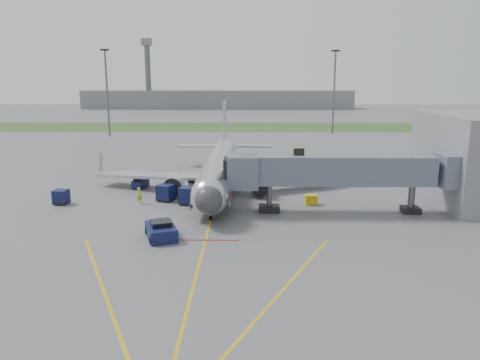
{
  "coord_description": "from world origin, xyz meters",
  "views": [
    {
      "loc": [
        3.72,
        -43.01,
        14.13
      ],
      "look_at": [
        2.88,
        6.15,
        3.2
      ],
      "focal_mm": 35.0,
      "sensor_mm": 36.0,
      "label": 1
    }
  ],
  "objects_px": {
    "airliner": "(219,169)",
    "ramp_worker": "(140,196)",
    "baggage_tug": "(140,182)",
    "pushback_tug": "(161,231)",
    "belt_loader": "(194,196)"
  },
  "relations": [
    {
      "from": "baggage_tug",
      "to": "belt_loader",
      "type": "xyz_separation_m",
      "value": [
        7.67,
        -6.11,
        -0.28
      ]
    },
    {
      "from": "ramp_worker",
      "to": "airliner",
      "type": "bearing_deg",
      "value": -5.57
    },
    {
      "from": "airliner",
      "to": "baggage_tug",
      "type": "xyz_separation_m",
      "value": [
        -10.18,
        0.47,
        -1.86
      ]
    },
    {
      "from": "airliner",
      "to": "baggage_tug",
      "type": "height_order",
      "value": "airliner"
    },
    {
      "from": "airliner",
      "to": "ramp_worker",
      "type": "height_order",
      "value": "airliner"
    },
    {
      "from": "airliner",
      "to": "baggage_tug",
      "type": "relative_size",
      "value": 12.87
    },
    {
      "from": "airliner",
      "to": "belt_loader",
      "type": "xyz_separation_m",
      "value": [
        -2.52,
        -5.64,
        -2.14
      ]
    },
    {
      "from": "airliner",
      "to": "belt_loader",
      "type": "height_order",
      "value": "airliner"
    },
    {
      "from": "airliner",
      "to": "pushback_tug",
      "type": "height_order",
      "value": "airliner"
    },
    {
      "from": "airliner",
      "to": "ramp_worker",
      "type": "distance_m",
      "value": 11.36
    },
    {
      "from": "baggage_tug",
      "to": "ramp_worker",
      "type": "distance_m",
      "value": 7.95
    },
    {
      "from": "airliner",
      "to": "ramp_worker",
      "type": "relative_size",
      "value": 19.16
    },
    {
      "from": "pushback_tug",
      "to": "baggage_tug",
      "type": "distance_m",
      "value": 20.19
    },
    {
      "from": "airliner",
      "to": "belt_loader",
      "type": "relative_size",
      "value": 8.29
    },
    {
      "from": "pushback_tug",
      "to": "ramp_worker",
      "type": "height_order",
      "value": "ramp_worker"
    }
  ]
}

